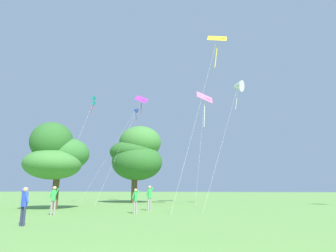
% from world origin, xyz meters
% --- Properties ---
extents(kite_teal_box, '(3.77, 9.81, 12.35)m').
position_xyz_m(kite_teal_box, '(-16.92, 23.36, 11.61)').
color(kite_teal_box, teal).
rests_on(kite_teal_box, ground_plane).
extents(kite_white_distant, '(2.50, 10.76, 12.84)m').
position_xyz_m(kite_white_distant, '(-0.50, 25.32, 12.13)').
color(kite_white_distant, white).
rests_on(kite_white_distant, ground_plane).
extents(kite_pink_low, '(1.87, 6.11, 13.24)m').
position_xyz_m(kite_pink_low, '(-4.75, 28.34, 11.58)').
color(kite_pink_low, pink).
rests_on(kite_pink_low, ground_plane).
extents(kite_yellow_diamond, '(2.81, 9.13, 16.55)m').
position_xyz_m(kite_yellow_diamond, '(-1.89, 21.34, 15.06)').
color(kite_yellow_diamond, yellow).
rests_on(kite_yellow_diamond, ground_plane).
extents(kite_blue_delta, '(3.48, 10.43, 15.72)m').
position_xyz_m(kite_blue_delta, '(-19.47, 39.40, 15.13)').
color(kite_blue_delta, blue).
rests_on(kite_blue_delta, ground_plane).
extents(kite_purple_streamer, '(1.53, 10.02, 14.35)m').
position_xyz_m(kite_purple_streamer, '(-13.86, 29.74, 13.00)').
color(kite_purple_streamer, purple).
rests_on(kite_purple_streamer, ground_plane).
extents(person_in_blue_jacket, '(0.51, 0.43, 1.81)m').
position_xyz_m(person_in_blue_jacket, '(-6.50, 16.40, 1.09)').
color(person_in_blue_jacket, gray).
rests_on(person_in_blue_jacket, ground_plane).
extents(person_near_tree, '(0.37, 0.45, 1.59)m').
position_xyz_m(person_near_tree, '(-6.27, 13.56, 0.96)').
color(person_near_tree, gray).
rests_on(person_near_tree, ground_plane).
extents(person_with_spool, '(0.53, 0.22, 1.63)m').
position_xyz_m(person_with_spool, '(-7.92, 6.11, 0.98)').
color(person_with_spool, '#2D3351').
rests_on(person_with_spool, ground_plane).
extents(person_far_back, '(0.52, 0.37, 1.74)m').
position_xyz_m(person_far_back, '(-10.44, 10.77, 1.04)').
color(person_far_back, gray).
rests_on(person_far_back, ground_plane).
extents(tree_right_cluster, '(6.58, 6.19, 9.24)m').
position_xyz_m(tree_right_cluster, '(-13.21, 27.76, 5.82)').
color(tree_right_cluster, brown).
rests_on(tree_right_cluster, ground_plane).
extents(tree_left_oak, '(4.68, 4.94, 6.96)m').
position_xyz_m(tree_left_oak, '(-14.22, 14.98, 4.32)').
color(tree_left_oak, brown).
rests_on(tree_left_oak, ground_plane).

